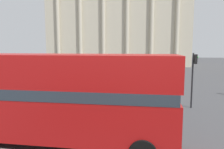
% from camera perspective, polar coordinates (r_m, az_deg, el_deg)
% --- Properties ---
extents(double_decker_bus, '(10.61, 2.64, 4.21)m').
position_cam_1_polar(double_decker_bus, '(10.10, -14.51, -5.43)').
color(double_decker_bus, black).
rests_on(double_decker_bus, ground_plane).
extents(plaza_building_left, '(35.65, 15.12, 20.98)m').
position_cam_1_polar(plaza_building_left, '(59.36, 1.86, 12.87)').
color(plaza_building_left, beige).
rests_on(plaza_building_left, ground_plane).
extents(traffic_light_near, '(0.42, 0.24, 3.62)m').
position_cam_1_polar(traffic_light_near, '(12.68, -12.97, -2.78)').
color(traffic_light_near, black).
rests_on(traffic_light_near, ground_plane).
extents(traffic_light_mid, '(0.42, 0.24, 4.11)m').
position_cam_1_polar(traffic_light_mid, '(17.19, 20.53, 0.49)').
color(traffic_light_mid, black).
rests_on(traffic_light_mid, ground_plane).
extents(pedestrian_yellow, '(0.32, 0.32, 1.70)m').
position_cam_1_polar(pedestrian_yellow, '(24.08, -8.42, -1.42)').
color(pedestrian_yellow, '#282B33').
rests_on(pedestrian_yellow, ground_plane).
extents(pedestrian_olive, '(0.32, 0.32, 1.75)m').
position_cam_1_polar(pedestrian_olive, '(15.80, 13.03, -5.87)').
color(pedestrian_olive, '#282B33').
rests_on(pedestrian_olive, ground_plane).
extents(pedestrian_grey, '(0.32, 0.32, 1.83)m').
position_cam_1_polar(pedestrian_grey, '(29.81, -4.52, 0.43)').
color(pedestrian_grey, '#282B33').
rests_on(pedestrian_grey, ground_plane).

